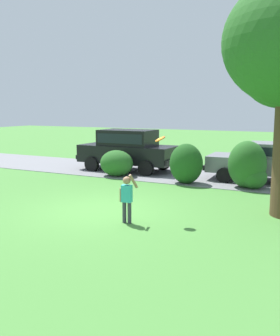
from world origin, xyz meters
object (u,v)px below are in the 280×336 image
object	(u,v)px
parked_sedan	(265,160)
parked_suv	(128,148)
child_thrower	(127,196)
frisbee	(160,139)

from	to	relation	value
parked_sedan	parked_suv	world-z (taller)	parked_suv
parked_suv	child_thrower	distance (m)	8.27
parked_sedan	frisbee	world-z (taller)	frisbee
parked_sedan	child_thrower	world-z (taller)	parked_sedan
parked_suv	child_thrower	size ratio (longest dim) A/B	3.66
parked_sedan	frisbee	xyz separation A→B (m)	(-1.62, -6.65, 1.28)
parked_sedan	parked_suv	size ratio (longest dim) A/B	0.95
parked_sedan	parked_suv	distance (m)	6.16
child_thrower	frisbee	distance (m)	1.70
parked_sedan	frisbee	size ratio (longest dim) A/B	15.08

